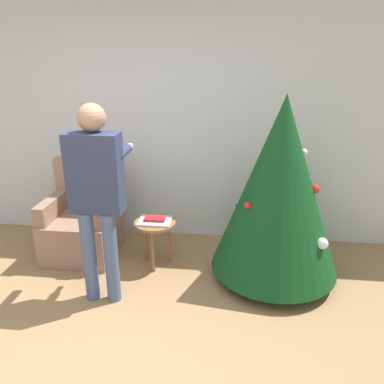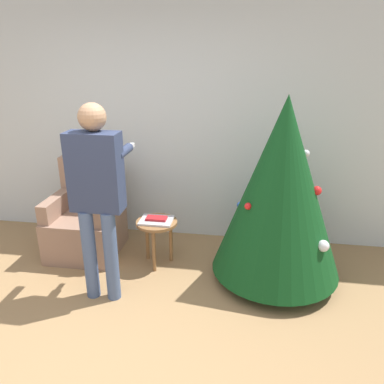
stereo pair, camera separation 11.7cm
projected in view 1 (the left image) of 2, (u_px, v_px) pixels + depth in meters
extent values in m
plane|color=#99754C|center=(91.00, 375.00, 2.58)|extent=(14.00, 14.00, 0.00)
cube|color=silver|center=(152.00, 123.00, 4.18)|extent=(8.00, 0.06, 2.70)
cylinder|color=brown|center=(272.00, 271.00, 3.71)|extent=(0.10, 0.10, 0.11)
cone|color=#0F4219|center=(279.00, 187.00, 3.40)|extent=(1.21, 1.21, 1.66)
sphere|color=white|center=(304.00, 152.00, 3.30)|extent=(0.06, 0.06, 0.06)
sphere|color=red|center=(248.00, 205.00, 3.28)|extent=(0.06, 0.06, 0.06)
sphere|color=red|center=(315.00, 189.00, 3.32)|extent=(0.08, 0.08, 0.08)
sphere|color=#2856B2|center=(239.00, 205.00, 3.73)|extent=(0.07, 0.07, 0.07)
sphere|color=white|center=(322.00, 243.00, 3.25)|extent=(0.10, 0.10, 0.10)
cube|color=#93705B|center=(83.00, 235.00, 4.06)|extent=(0.70, 0.73, 0.45)
cube|color=#93705B|center=(88.00, 183.00, 4.16)|extent=(0.70, 0.14, 0.55)
cube|color=#93705B|center=(53.00, 206.00, 3.98)|extent=(0.12, 0.66, 0.20)
cube|color=#93705B|center=(106.00, 209.00, 3.91)|extent=(0.12, 0.66, 0.20)
cylinder|color=#475B84|center=(89.00, 257.00, 3.25)|extent=(0.12, 0.12, 0.84)
cylinder|color=#475B84|center=(111.00, 258.00, 3.23)|extent=(0.12, 0.12, 0.84)
cube|color=#2D3856|center=(95.00, 173.00, 3.04)|extent=(0.44, 0.20, 0.66)
sphere|color=tan|center=(91.00, 118.00, 2.91)|extent=(0.23, 0.23, 0.23)
cylinder|color=#2D3856|center=(80.00, 151.00, 3.18)|extent=(0.08, 0.30, 0.08)
cylinder|color=#2D3856|center=(123.00, 152.00, 3.15)|extent=(0.08, 0.30, 0.08)
cube|color=white|center=(129.00, 147.00, 3.32)|extent=(0.04, 0.14, 0.04)
cylinder|color=olive|center=(155.00, 223.00, 3.77)|extent=(0.42, 0.42, 0.03)
cylinder|color=olive|center=(153.00, 252.00, 3.72)|extent=(0.04, 0.04, 0.46)
cylinder|color=olive|center=(169.00, 242.00, 3.91)|extent=(0.04, 0.04, 0.46)
cylinder|color=olive|center=(145.00, 240.00, 3.94)|extent=(0.04, 0.04, 0.46)
cube|color=silver|center=(155.00, 221.00, 3.76)|extent=(0.33, 0.26, 0.02)
cube|color=#B21E23|center=(155.00, 219.00, 3.76)|extent=(0.21, 0.11, 0.02)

